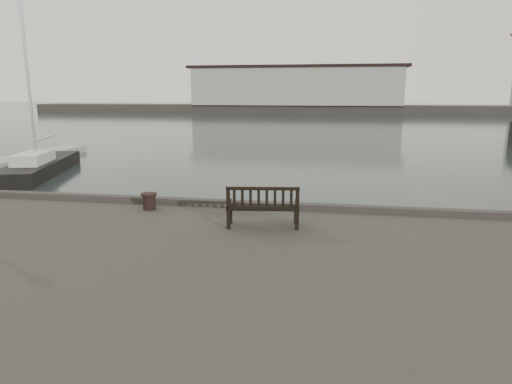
% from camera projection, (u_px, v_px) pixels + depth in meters
% --- Properties ---
extents(ground, '(400.00, 400.00, 0.00)m').
position_uv_depth(ground, '(283.00, 259.00, 13.43)').
color(ground, black).
rests_on(ground, ground).
extents(breakwater, '(140.00, 9.50, 12.20)m').
position_uv_depth(breakwater, '(311.00, 95.00, 101.78)').
color(breakwater, '#383530').
rests_on(breakwater, ground).
extents(bench, '(1.82, 0.84, 1.01)m').
position_uv_depth(bench, '(263.00, 214.00, 11.17)').
color(bench, black).
rests_on(bench, quay).
extents(bollard_left, '(0.50, 0.50, 0.47)m').
position_uv_depth(bollard_left, '(149.00, 201.00, 12.86)').
color(bollard_left, black).
rests_on(bollard_left, quay).
extents(yacht_c, '(4.90, 9.68, 12.72)m').
position_uv_depth(yacht_c, '(40.00, 170.00, 27.36)').
color(yacht_c, black).
rests_on(yacht_c, ground).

